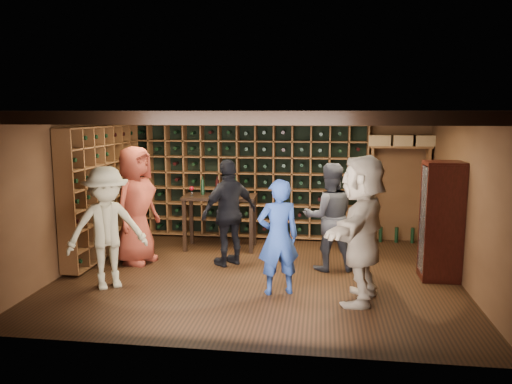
# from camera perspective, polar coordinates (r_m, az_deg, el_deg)

# --- Properties ---
(ground) EXTENTS (6.00, 6.00, 0.00)m
(ground) POSITION_cam_1_polar(r_m,az_deg,el_deg) (7.81, 0.25, -9.49)
(ground) COLOR black
(ground) RESTS_ON ground
(room_shell) EXTENTS (6.00, 6.00, 6.00)m
(room_shell) POSITION_cam_1_polar(r_m,az_deg,el_deg) (7.45, 0.31, 8.57)
(room_shell) COLOR #4D2F1A
(room_shell) RESTS_ON ground
(wine_rack_back) EXTENTS (4.65, 0.30, 2.20)m
(wine_rack_back) POSITION_cam_1_polar(r_m,az_deg,el_deg) (9.87, -1.04, 1.28)
(wine_rack_back) COLOR brown
(wine_rack_back) RESTS_ON ground
(wine_rack_left) EXTENTS (0.30, 2.65, 2.20)m
(wine_rack_left) POSITION_cam_1_polar(r_m,az_deg,el_deg) (9.09, -17.03, 0.22)
(wine_rack_left) COLOR brown
(wine_rack_left) RESTS_ON ground
(crate_shelf) EXTENTS (1.20, 0.32, 2.07)m
(crate_shelf) POSITION_cam_1_polar(r_m,az_deg,el_deg) (9.81, 16.16, 3.34)
(crate_shelf) COLOR brown
(crate_shelf) RESTS_ON ground
(display_cabinet) EXTENTS (0.55, 0.50, 1.75)m
(display_cabinet) POSITION_cam_1_polar(r_m,az_deg,el_deg) (7.91, 20.37, -3.38)
(display_cabinet) COLOR black
(display_cabinet) RESTS_ON ground
(man_blue_shirt) EXTENTS (0.68, 0.56, 1.60)m
(man_blue_shirt) POSITION_cam_1_polar(r_m,az_deg,el_deg) (6.85, 2.56, -5.16)
(man_blue_shirt) COLOR navy
(man_blue_shirt) RESTS_ON ground
(man_grey_suit) EXTENTS (0.94, 0.80, 1.71)m
(man_grey_suit) POSITION_cam_1_polar(r_m,az_deg,el_deg) (7.97, 8.35, -2.83)
(man_grey_suit) COLOR #222227
(man_grey_suit) RESTS_ON ground
(guest_red_floral) EXTENTS (0.85, 1.08, 1.95)m
(guest_red_floral) POSITION_cam_1_polar(r_m,az_deg,el_deg) (8.46, -13.57, -1.48)
(guest_red_floral) COLOR maroon
(guest_red_floral) RESTS_ON ground
(guest_woman_black) EXTENTS (1.03, 1.03, 1.75)m
(guest_woman_black) POSITION_cam_1_polar(r_m,az_deg,el_deg) (8.13, -3.06, -2.38)
(guest_woman_black) COLOR black
(guest_woman_black) RESTS_ON ground
(guest_khaki) EXTENTS (1.29, 1.17, 1.74)m
(guest_khaki) POSITION_cam_1_polar(r_m,az_deg,el_deg) (7.38, -16.68, -3.95)
(guest_khaki) COLOR gray
(guest_khaki) RESTS_ON ground
(guest_beige) EXTENTS (1.03, 1.90, 1.96)m
(guest_beige) POSITION_cam_1_polar(r_m,az_deg,el_deg) (6.67, 12.01, -4.17)
(guest_beige) COLOR gray
(guest_beige) RESTS_ON ground
(tasting_table) EXTENTS (1.34, 0.70, 1.27)m
(tasting_table) POSITION_cam_1_polar(r_m,az_deg,el_deg) (9.14, -4.16, -1.19)
(tasting_table) COLOR black
(tasting_table) RESTS_ON ground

